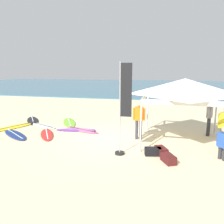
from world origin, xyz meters
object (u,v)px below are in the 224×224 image
person_orange (139,118)px  person_grey (209,115)px  surfboard_purple (76,130)px  person_blue (224,142)px  surfboard_white (43,125)px  surfboard_red (47,134)px  gear_bag_near_tent (161,151)px  canopy_tent (185,87)px  surfboard_yellow (12,127)px  surfboard_lime (69,122)px  gear_bag_by_pole (153,151)px  surfboard_pink (82,130)px  surfboard_black (33,120)px  banner_flag (123,113)px  gear_bag_on_sand (168,159)px  surfboard_navy (15,135)px

person_orange → person_grey: 3.43m
surfboard_purple → person_blue: size_ratio=1.76×
surfboard_white → surfboard_purple: size_ratio=1.00×
surfboard_red → gear_bag_near_tent: 5.55m
person_blue → canopy_tent: bearing=126.4°
surfboard_yellow → surfboard_white: bearing=26.8°
surfboard_red → person_blue: 7.64m
surfboard_white → person_blue: size_ratio=1.77×
canopy_tent → surfboard_white: (-7.34, 1.02, -2.35)m
surfboard_lime → person_orange: size_ratio=1.44×
surfboard_red → gear_bag_by_pole: size_ratio=3.48×
person_blue → surfboard_red: bearing=170.5°
gear_bag_by_pole → surfboard_pink: bearing=146.2°
surfboard_pink → gear_bag_by_pole: size_ratio=3.55×
surfboard_black → surfboard_yellow: size_ratio=0.90×
surfboard_white → banner_flag: size_ratio=0.62×
person_grey → gear_bag_by_pole: person_grey is taller
person_orange → gear_bag_on_sand: size_ratio=2.85×
surfboard_black → surfboard_yellow: same height
gear_bag_on_sand → surfboard_red: bearing=161.0°
surfboard_black → person_grey: (9.85, -0.74, 0.95)m
surfboard_black → gear_bag_near_tent: size_ratio=3.80×
canopy_tent → surfboard_red: bearing=-175.9°
surfboard_lime → person_grey: bearing=-6.0°
surfboard_lime → gear_bag_on_sand: (5.61, -4.44, 0.10)m
person_grey → gear_bag_on_sand: size_ratio=2.85×
person_grey → surfboard_red: bearing=-167.3°
surfboard_navy → person_grey: 9.28m
gear_bag_on_sand → surfboard_white: bearing=153.2°
surfboard_pink → banner_flag: banner_flag is taller
surfboard_yellow → person_orange: (6.85, -0.39, 0.95)m
surfboard_red → surfboard_black: 3.36m
canopy_tent → surfboard_white: bearing=172.1°
surfboard_navy → banner_flag: (5.47, -1.19, 1.54)m
surfboard_white → surfboard_black: 1.57m
surfboard_pink → gear_bag_near_tent: size_ratio=3.55×
person_orange → surfboard_black: bearing=162.8°
gear_bag_near_tent → gear_bag_on_sand: 0.73m
canopy_tent → gear_bag_near_tent: canopy_tent is taller
surfboard_black → person_blue: bearing=-20.6°
surfboard_lime → surfboard_yellow: (-2.53, -1.73, -0.00)m
person_orange → person_grey: size_ratio=1.00×
canopy_tent → surfboard_white: size_ratio=1.59×
surfboard_black → gear_bag_by_pole: 8.36m
surfboard_pink → gear_bag_on_sand: 5.25m
surfboard_lime → person_blue: size_ratio=2.05×
canopy_tent → gear_bag_near_tent: size_ratio=5.64×
surfboard_yellow → surfboard_purple: bearing=5.1°
person_orange → surfboard_white: bearing=168.7°
surfboard_white → gear_bag_by_pole: gear_bag_by_pole is taller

